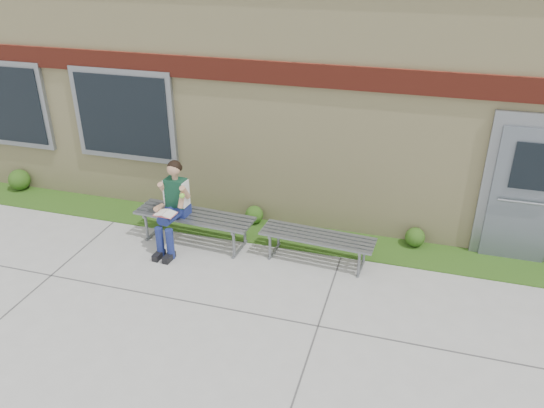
% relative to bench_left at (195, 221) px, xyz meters
% --- Properties ---
extents(ground, '(80.00, 80.00, 0.00)m').
position_rel_bench_left_xyz_m(ground, '(1.35, -2.00, -0.39)').
color(ground, '#9E9E99').
rests_on(ground, ground).
extents(grass_strip, '(16.00, 0.80, 0.02)m').
position_rel_bench_left_xyz_m(grass_strip, '(1.35, 0.60, -0.38)').
color(grass_strip, '#2B4E14').
rests_on(grass_strip, ground).
extents(school_building, '(16.20, 6.22, 4.20)m').
position_rel_bench_left_xyz_m(school_building, '(1.35, 3.99, 1.71)').
color(school_building, beige).
rests_on(school_building, ground).
extents(bench_left, '(1.97, 0.66, 0.50)m').
position_rel_bench_left_xyz_m(bench_left, '(0.00, 0.00, 0.00)').
color(bench_left, slate).
rests_on(bench_left, ground).
extents(bench_right, '(1.75, 0.60, 0.45)m').
position_rel_bench_left_xyz_m(bench_right, '(2.00, 0.00, -0.04)').
color(bench_right, slate).
rests_on(bench_right, ground).
extents(girl, '(0.49, 0.84, 1.42)m').
position_rel_bench_left_xyz_m(girl, '(-0.25, -0.21, 0.36)').
color(girl, navy).
rests_on(girl, ground).
extents(shrub_west, '(0.40, 0.40, 0.40)m').
position_rel_bench_left_xyz_m(shrub_west, '(-4.09, 0.85, -0.17)').
color(shrub_west, '#2B4E14').
rests_on(shrub_west, grass_strip).
extents(shrub_mid, '(0.31, 0.31, 0.31)m').
position_rel_bench_left_xyz_m(shrub_mid, '(0.72, 0.85, -0.21)').
color(shrub_mid, '#2B4E14').
rests_on(shrub_mid, grass_strip).
extents(shrub_east, '(0.31, 0.31, 0.31)m').
position_rel_bench_left_xyz_m(shrub_east, '(3.41, 0.85, -0.21)').
color(shrub_east, '#2B4E14').
rests_on(shrub_east, grass_strip).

